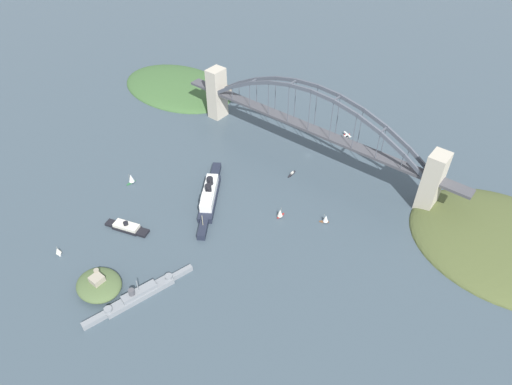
{
  "coord_description": "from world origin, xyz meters",
  "views": [
    {
      "loc": [
        -171.96,
        296.13,
        251.28
      ],
      "look_at": [
        0.0,
        78.82,
        8.0
      ],
      "focal_mm": 31.58,
      "sensor_mm": 36.0,
      "label": 1
    }
  ],
  "objects_px": {
    "ocean_liner": "(210,195)",
    "fort_island_mid_harbor": "(99,285)",
    "harbor_ferry_steamer": "(127,227)",
    "harbor_arch_bridge": "(311,129)",
    "small_boat_2": "(58,251)",
    "seaplane_taxiing_near_bridge": "(347,136)",
    "small_boat_5": "(326,219)",
    "small_boat_1": "(131,178)",
    "naval_cruiser": "(139,295)",
    "small_boat_4": "(292,174)",
    "small_boat_0": "(280,213)"
  },
  "relations": [
    {
      "from": "small_boat_2",
      "to": "small_boat_4",
      "type": "bearing_deg",
      "value": -113.9
    },
    {
      "from": "small_boat_2",
      "to": "fort_island_mid_harbor",
      "type": "bearing_deg",
      "value": 179.17
    },
    {
      "from": "small_boat_5",
      "to": "small_boat_4",
      "type": "bearing_deg",
      "value": -30.88
    },
    {
      "from": "seaplane_taxiing_near_bridge",
      "to": "small_boat_5",
      "type": "height_order",
      "value": "small_boat_5"
    },
    {
      "from": "ocean_liner",
      "to": "fort_island_mid_harbor",
      "type": "relative_size",
      "value": 2.38
    },
    {
      "from": "ocean_liner",
      "to": "fort_island_mid_harbor",
      "type": "xyz_separation_m",
      "value": [
        -2.48,
        112.46,
        -1.13
      ]
    },
    {
      "from": "harbor_ferry_steamer",
      "to": "small_boat_1",
      "type": "xyz_separation_m",
      "value": [
        41.12,
        -38.99,
        2.55
      ]
    },
    {
      "from": "fort_island_mid_harbor",
      "to": "small_boat_2",
      "type": "height_order",
      "value": "fort_island_mid_harbor"
    },
    {
      "from": "harbor_ferry_steamer",
      "to": "ocean_liner",
      "type": "bearing_deg",
      "value": -113.25
    },
    {
      "from": "small_boat_5",
      "to": "small_boat_0",
      "type": "bearing_deg",
      "value": 28.7
    },
    {
      "from": "harbor_ferry_steamer",
      "to": "small_boat_0",
      "type": "relative_size",
      "value": 4.05
    },
    {
      "from": "naval_cruiser",
      "to": "small_boat_1",
      "type": "relative_size",
      "value": 7.71
    },
    {
      "from": "naval_cruiser",
      "to": "small_boat_4",
      "type": "bearing_deg",
      "value": -91.51
    },
    {
      "from": "small_boat_1",
      "to": "small_boat_2",
      "type": "distance_m",
      "value": 89.21
    },
    {
      "from": "harbor_arch_bridge",
      "to": "small_boat_5",
      "type": "height_order",
      "value": "harbor_arch_bridge"
    },
    {
      "from": "harbor_arch_bridge",
      "to": "small_boat_5",
      "type": "distance_m",
      "value": 91.88
    },
    {
      "from": "naval_cruiser",
      "to": "small_boat_4",
      "type": "relative_size",
      "value": 6.99
    },
    {
      "from": "small_boat_0",
      "to": "small_boat_5",
      "type": "height_order",
      "value": "small_boat_0"
    },
    {
      "from": "naval_cruiser",
      "to": "seaplane_taxiing_near_bridge",
      "type": "height_order",
      "value": "naval_cruiser"
    },
    {
      "from": "naval_cruiser",
      "to": "seaplane_taxiing_near_bridge",
      "type": "bearing_deg",
      "value": -93.09
    },
    {
      "from": "seaplane_taxiing_near_bridge",
      "to": "small_boat_4",
      "type": "distance_m",
      "value": 81.55
    },
    {
      "from": "seaplane_taxiing_near_bridge",
      "to": "small_boat_1",
      "type": "distance_m",
      "value": 208.88
    },
    {
      "from": "fort_island_mid_harbor",
      "to": "small_boat_0",
      "type": "relative_size",
      "value": 3.65
    },
    {
      "from": "small_boat_0",
      "to": "seaplane_taxiing_near_bridge",
      "type": "bearing_deg",
      "value": -83.77
    },
    {
      "from": "fort_island_mid_harbor",
      "to": "seaplane_taxiing_near_bridge",
      "type": "bearing_deg",
      "value": -98.7
    },
    {
      "from": "harbor_arch_bridge",
      "to": "small_boat_2",
      "type": "bearing_deg",
      "value": 70.38
    },
    {
      "from": "seaplane_taxiing_near_bridge",
      "to": "small_boat_4",
      "type": "relative_size",
      "value": 0.96
    },
    {
      "from": "fort_island_mid_harbor",
      "to": "harbor_arch_bridge",
      "type": "bearing_deg",
      "value": -97.19
    },
    {
      "from": "ocean_liner",
      "to": "naval_cruiser",
      "type": "distance_m",
      "value": 104.89
    },
    {
      "from": "small_boat_0",
      "to": "small_boat_4",
      "type": "height_order",
      "value": "small_boat_0"
    },
    {
      "from": "harbor_arch_bridge",
      "to": "ocean_liner",
      "type": "height_order",
      "value": "harbor_arch_bridge"
    },
    {
      "from": "fort_island_mid_harbor",
      "to": "small_boat_0",
      "type": "distance_m",
      "value": 143.45
    },
    {
      "from": "harbor_arch_bridge",
      "to": "small_boat_5",
      "type": "relative_size",
      "value": 35.06
    },
    {
      "from": "harbor_ferry_steamer",
      "to": "small_boat_4",
      "type": "distance_m",
      "value": 147.87
    },
    {
      "from": "fort_island_mid_harbor",
      "to": "small_boat_5",
      "type": "distance_m",
      "value": 172.92
    },
    {
      "from": "ocean_liner",
      "to": "harbor_ferry_steamer",
      "type": "distance_m",
      "value": 70.01
    },
    {
      "from": "naval_cruiser",
      "to": "small_boat_2",
      "type": "distance_m",
      "value": 76.94
    },
    {
      "from": "harbor_arch_bridge",
      "to": "seaplane_taxiing_near_bridge",
      "type": "bearing_deg",
      "value": -105.3
    },
    {
      "from": "small_boat_5",
      "to": "small_boat_1",
      "type": "bearing_deg",
      "value": 21.71
    },
    {
      "from": "small_boat_0",
      "to": "small_boat_4",
      "type": "relative_size",
      "value": 0.81
    },
    {
      "from": "harbor_arch_bridge",
      "to": "ocean_liner",
      "type": "xyz_separation_m",
      "value": [
        29.65,
        103.0,
        -23.79
      ]
    },
    {
      "from": "fort_island_mid_harbor",
      "to": "small_boat_4",
      "type": "xyz_separation_m",
      "value": [
        -31.29,
        -182.74,
        -3.76
      ]
    },
    {
      "from": "harbor_ferry_steamer",
      "to": "small_boat_4",
      "type": "relative_size",
      "value": 3.28
    },
    {
      "from": "naval_cruiser",
      "to": "harbor_ferry_steamer",
      "type": "relative_size",
      "value": 2.13
    },
    {
      "from": "seaplane_taxiing_near_bridge",
      "to": "small_boat_1",
      "type": "height_order",
      "value": "small_boat_1"
    },
    {
      "from": "ocean_liner",
      "to": "small_boat_1",
      "type": "distance_m",
      "value": 73.21
    },
    {
      "from": "small_boat_0",
      "to": "harbor_ferry_steamer",
      "type": "bearing_deg",
      "value": 44.88
    },
    {
      "from": "fort_island_mid_harbor",
      "to": "harbor_ferry_steamer",
      "type": "bearing_deg",
      "value": -58.04
    },
    {
      "from": "small_boat_1",
      "to": "small_boat_5",
      "type": "bearing_deg",
      "value": -158.29
    },
    {
      "from": "fort_island_mid_harbor",
      "to": "small_boat_2",
      "type": "relative_size",
      "value": 4.54
    }
  ]
}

